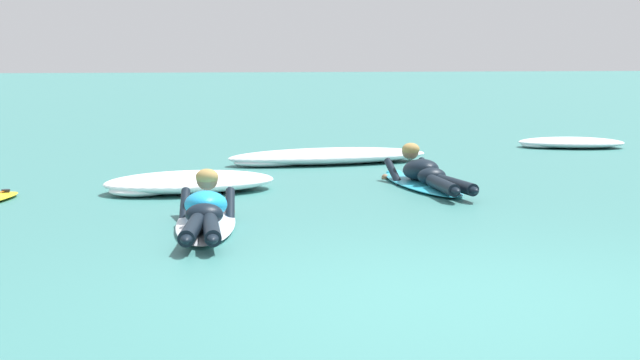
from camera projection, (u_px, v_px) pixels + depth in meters
name	position (u px, v px, depth m)	size (l,w,h in m)	color
ground_plane	(268.00, 152.00, 16.85)	(120.00, 120.00, 0.00)	#387A75
surfer_near	(205.00, 214.00, 9.60)	(0.77, 2.77, 0.54)	silver
surfer_far	(425.00, 177.00, 12.43)	(0.70, 2.78, 0.54)	#2DB2D1
whitewater_mid_left	(571.00, 143.00, 17.53)	(1.94, 1.39, 0.18)	white
whitewater_back	(329.00, 156.00, 15.08)	(3.08, 1.42, 0.22)	white
whitewater_far_band	(190.00, 182.00, 12.10)	(2.21, 1.57, 0.23)	white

